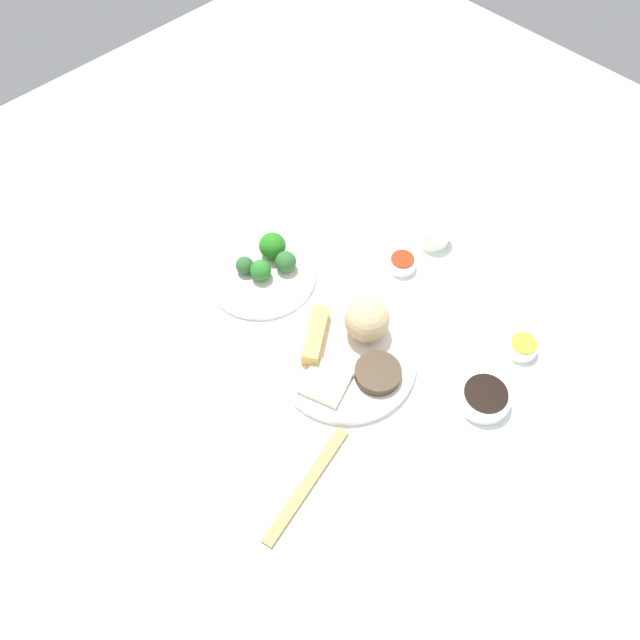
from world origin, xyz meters
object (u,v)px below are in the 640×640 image
at_px(soy_sauce_bowl, 484,398).
at_px(teacup, 434,233).
at_px(main_plate, 346,360).
at_px(sauce_ramekin_hot_mustard, 522,347).
at_px(sauce_ramekin_sweet_and_sour, 402,264).
at_px(broccoli_plate, 262,273).
at_px(chopsticks_pair, 307,485).

bearing_deg(soy_sauce_bowl, teacup, 143.06).
xyz_separation_m(main_plate, sauce_ramekin_hot_mustard, (0.21, 0.25, 0.00)).
bearing_deg(sauce_ramekin_sweet_and_sour, broccoli_plate, -130.74).
bearing_deg(teacup, soy_sauce_bowl, -36.94).
relative_size(main_plate, sauce_ramekin_hot_mustard, 4.54).
relative_size(soy_sauce_bowl, sauce_ramekin_hot_mustard, 1.64).
relative_size(sauce_ramekin_hot_mustard, teacup, 0.86).
height_order(main_plate, teacup, teacup).
bearing_deg(sauce_ramekin_hot_mustard, main_plate, -130.43).
relative_size(broccoli_plate, soy_sauce_bowl, 2.37).
distance_m(soy_sauce_bowl, sauce_ramekin_hot_mustard, 0.14).
relative_size(broccoli_plate, sauce_ramekin_hot_mustard, 3.88).
bearing_deg(soy_sauce_bowl, broccoli_plate, -169.94).
xyz_separation_m(sauce_ramekin_sweet_and_sour, teacup, (-0.00, 0.10, 0.01)).
bearing_deg(teacup, broccoli_plate, -120.25).
distance_m(broccoli_plate, chopsticks_pair, 0.45).
bearing_deg(sauce_ramekin_hot_mustard, broccoli_plate, -154.83).
relative_size(broccoli_plate, teacup, 3.35).
xyz_separation_m(broccoli_plate, soy_sauce_bowl, (0.49, 0.09, 0.01)).
height_order(sauce_ramekin_hot_mustard, chopsticks_pair, sauce_ramekin_hot_mustard).
bearing_deg(chopsticks_pair, main_plate, 118.92).
bearing_deg(main_plate, teacup, 102.60).
bearing_deg(broccoli_plate, sauce_ramekin_sweet_and_sour, 49.26).
distance_m(sauce_ramekin_hot_mustard, teacup, 0.30).
distance_m(main_plate, sauce_ramekin_hot_mustard, 0.33).
bearing_deg(teacup, sauce_ramekin_sweet_and_sour, -89.57).
distance_m(soy_sauce_bowl, teacup, 0.38).
bearing_deg(broccoli_plate, soy_sauce_bowl, 10.06).
height_order(broccoli_plate, sauce_ramekin_hot_mustard, sauce_ramekin_hot_mustard).
bearing_deg(sauce_ramekin_hot_mustard, chopsticks_pair, -101.52).
bearing_deg(teacup, main_plate, -77.40).
distance_m(soy_sauce_bowl, chopsticks_pair, 0.34).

